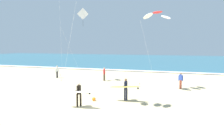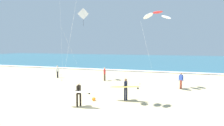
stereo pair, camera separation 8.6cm
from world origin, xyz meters
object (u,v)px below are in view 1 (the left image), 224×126
object	(u,v)px
surfer_trailing	(78,92)
kite_diamond_ivory_high	(82,16)
beach_ball	(94,99)
bystander_blue_top	(181,80)
bystander_red_top	(104,74)
kite_arc_scarlet_far	(157,15)
bystander_white_top	(57,72)
surfer_lead	(125,87)

from	to	relation	value
surfer_trailing	kite_diamond_ivory_high	distance (m)	13.40
beach_ball	kite_diamond_ivory_high	bearing A→B (deg)	121.66
surfer_trailing	bystander_blue_top	distance (m)	11.30
bystander_blue_top	bystander_red_top	bearing A→B (deg)	166.89
kite_diamond_ivory_high	kite_arc_scarlet_far	bearing A→B (deg)	-13.08
bystander_white_top	kite_diamond_ivory_high	bearing A→B (deg)	-14.11
surfer_lead	bystander_white_top	world-z (taller)	surfer_lead
kite_diamond_ivory_high	bystander_red_top	xyz separation A→B (m)	(2.36, 0.95, -6.88)
surfer_lead	bystander_white_top	size ratio (longest dim) A/B	1.51
kite_arc_scarlet_far	bystander_red_top	distance (m)	9.65
bystander_red_top	beach_ball	bearing A→B (deg)	-72.98
bystander_red_top	bystander_blue_top	xyz separation A→B (m)	(8.89, -2.07, 0.00)
surfer_trailing	kite_arc_scarlet_far	size ratio (longest dim) A/B	0.29
bystander_white_top	bystander_blue_top	xyz separation A→B (m)	(15.56, -2.20, 0.00)
bystander_red_top	surfer_lead	bearing A→B (deg)	-59.15
kite_arc_scarlet_far	bystander_blue_top	distance (m)	6.75
surfer_lead	bystander_blue_top	distance (m)	7.57
surfer_lead	surfer_trailing	bearing A→B (deg)	-132.52
surfer_trailing	bystander_white_top	distance (m)	14.84
surfer_lead	surfer_trailing	distance (m)	3.80
bystander_red_top	beach_ball	distance (m)	9.95
surfer_trailing	kite_arc_scarlet_far	world-z (taller)	kite_arc_scarlet_far
kite_arc_scarlet_far	beach_ball	distance (m)	10.20
surfer_lead	beach_ball	world-z (taller)	surfer_lead
kite_diamond_ivory_high	beach_ball	bearing A→B (deg)	-58.34
bystander_red_top	kite_arc_scarlet_far	bearing A→B (deg)	-24.58
surfer_lead	bystander_red_top	world-z (taller)	surfer_lead
bystander_blue_top	beach_ball	bearing A→B (deg)	-128.89
surfer_lead	bystander_red_top	xyz separation A→B (m)	(-5.17, 8.66, -0.23)
surfer_trailing	beach_ball	size ratio (longest dim) A/B	7.75
surfer_lead	bystander_red_top	size ratio (longest dim) A/B	1.51
kite_arc_scarlet_far	bystander_red_top	bearing A→B (deg)	155.42
kite_diamond_ivory_high	bystander_white_top	distance (m)	8.19
surfer_lead	bystander_blue_top	xyz separation A→B (m)	(3.72, 6.59, -0.23)
surfer_trailing	kite_diamond_ivory_high	world-z (taller)	kite_diamond_ivory_high
surfer_trailing	bystander_blue_top	size ratio (longest dim) A/B	1.36
surfer_lead	kite_arc_scarlet_far	distance (m)	8.39
kite_diamond_ivory_high	beach_ball	world-z (taller)	kite_diamond_ivory_high
kite_arc_scarlet_far	bystander_white_top	size ratio (longest dim) A/B	4.70
bystander_white_top	bystander_blue_top	bearing A→B (deg)	-8.06
kite_diamond_ivory_high	bystander_red_top	world-z (taller)	kite_diamond_ivory_high
surfer_trailing	beach_ball	world-z (taller)	surfer_trailing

